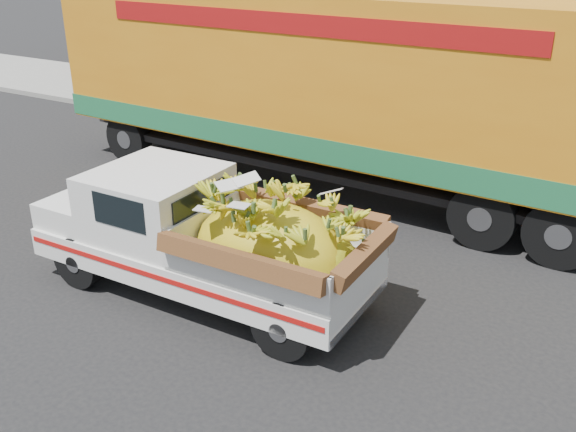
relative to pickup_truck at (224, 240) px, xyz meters
The scene contains 6 objects.
ground 1.25m from the pickup_truck, 44.40° to the right, with size 100.00×100.00×0.00m, color black.
curb 7.14m from the pickup_truck, 85.07° to the left, with size 60.00×0.25×0.15m, color gray.
sidewalk 9.22m from the pickup_truck, 86.20° to the left, with size 60.00×4.00×0.14m, color gray.
building_left 16.85m from the pickup_truck, 116.14° to the left, with size 18.00×6.00×5.00m, color gray.
pickup_truck is the anchor object (origin of this frame).
semi_trailer 4.83m from the pickup_truck, 99.92° to the left, with size 12.03×3.00×3.80m.
Camera 1 is at (4.14, -5.70, 4.72)m, focal length 40.00 mm.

